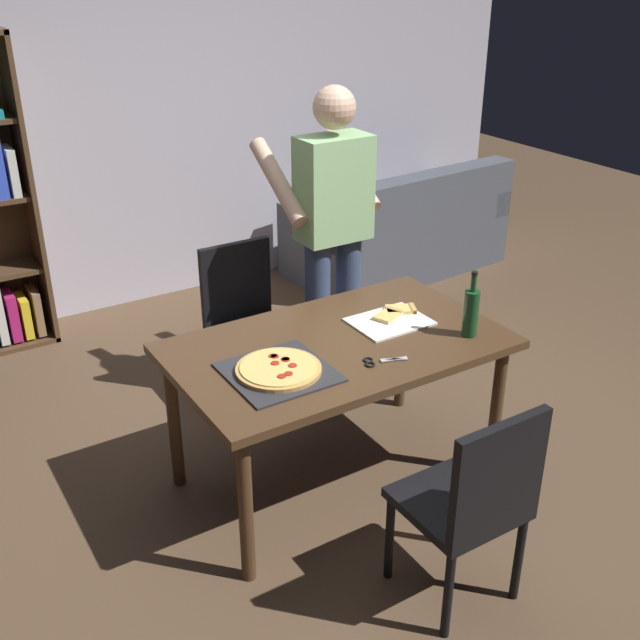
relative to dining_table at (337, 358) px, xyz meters
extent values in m
plane|color=brown|center=(0.00, 0.00, -0.67)|extent=(12.00, 12.00, 0.00)
cube|color=#BCB7C6|center=(0.00, 2.60, 0.73)|extent=(6.40, 0.10, 2.80)
cube|color=#4C331E|center=(0.00, 0.00, 0.06)|extent=(1.50, 0.90, 0.04)
cylinder|color=#4C331E|center=(-0.67, -0.37, -0.32)|extent=(0.06, 0.06, 0.71)
cylinder|color=#4C331E|center=(0.67, -0.37, -0.32)|extent=(0.06, 0.06, 0.71)
cylinder|color=#4C331E|center=(-0.67, 0.37, -0.32)|extent=(0.06, 0.06, 0.71)
cylinder|color=#4C331E|center=(0.67, 0.37, -0.32)|extent=(0.06, 0.06, 0.71)
cube|color=black|center=(0.00, -0.85, -0.24)|extent=(0.42, 0.42, 0.04)
cube|color=black|center=(0.00, -1.04, 0.00)|extent=(0.42, 0.04, 0.45)
cylinder|color=black|center=(0.18, -0.67, -0.47)|extent=(0.04, 0.04, 0.41)
cylinder|color=black|center=(-0.18, -0.67, -0.47)|extent=(0.04, 0.04, 0.41)
cylinder|color=black|center=(0.18, -1.03, -0.47)|extent=(0.04, 0.04, 0.41)
cylinder|color=black|center=(-0.18, -1.03, -0.47)|extent=(0.04, 0.04, 0.41)
cube|color=black|center=(0.00, 0.85, -0.24)|extent=(0.42, 0.42, 0.04)
cube|color=black|center=(0.00, 1.04, 0.00)|extent=(0.42, 0.04, 0.45)
cylinder|color=black|center=(-0.18, 0.67, -0.47)|extent=(0.04, 0.04, 0.41)
cylinder|color=black|center=(0.18, 0.67, -0.47)|extent=(0.04, 0.04, 0.41)
cylinder|color=black|center=(-0.18, 1.03, -0.47)|extent=(0.04, 0.04, 0.41)
cylinder|color=black|center=(0.18, 1.03, -0.47)|extent=(0.04, 0.04, 0.41)
cube|color=#4C515B|center=(1.90, 2.05, -0.47)|extent=(1.76, 0.97, 0.40)
cube|color=#4C515B|center=(1.92, 1.73, -0.05)|extent=(1.71, 0.33, 0.45)
cube|color=#4C515B|center=(2.67, 2.11, -0.17)|extent=(0.22, 0.86, 0.20)
cube|color=#4C515B|center=(1.13, 1.99, -0.17)|extent=(0.22, 0.86, 0.20)
cube|color=#513823|center=(-0.78, 2.35, 0.30)|extent=(0.03, 0.35, 1.95)
cube|color=#B21E66|center=(-1.02, 2.33, -0.47)|extent=(0.06, 0.22, 0.31)
cube|color=yellow|center=(-0.94, 2.33, -0.49)|extent=(0.05, 0.22, 0.27)
cube|color=olive|center=(-0.86, 2.33, -0.47)|extent=(0.05, 0.22, 0.30)
cube|color=silver|center=(-0.86, 2.33, 0.46)|extent=(0.05, 0.22, 0.29)
cylinder|color=#38476B|center=(0.53, 0.70, -0.20)|extent=(0.14, 0.14, 0.95)
cylinder|color=#38476B|center=(0.33, 0.70, -0.20)|extent=(0.14, 0.14, 0.95)
cube|color=#99CC8C|center=(0.43, 0.70, 0.55)|extent=(0.38, 0.22, 0.55)
sphere|color=#E0B293|center=(0.43, 0.70, 0.97)|extent=(0.22, 0.22, 0.22)
cylinder|color=#E0B293|center=(0.66, 0.88, 0.58)|extent=(0.09, 0.50, 0.39)
cylinder|color=#E0B293|center=(0.20, 0.88, 0.58)|extent=(0.09, 0.50, 0.39)
cube|color=#2D2D33|center=(-0.36, -0.10, 0.08)|extent=(0.42, 0.42, 0.01)
cylinder|color=tan|center=(-0.36, -0.10, 0.10)|extent=(0.36, 0.36, 0.02)
cylinder|color=#EACC6B|center=(-0.36, -0.10, 0.11)|extent=(0.33, 0.33, 0.01)
cylinder|color=#B22819|center=(-0.31, -0.07, 0.12)|extent=(0.04, 0.04, 0.00)
cylinder|color=#B22819|center=(-0.34, -0.02, 0.12)|extent=(0.04, 0.04, 0.00)
cylinder|color=#B22819|center=(-0.31, -0.13, 0.12)|extent=(0.04, 0.04, 0.00)
cylinder|color=#B22819|center=(-0.36, -0.18, 0.12)|extent=(0.04, 0.04, 0.00)
cylinder|color=#B22819|center=(-0.39, -0.19, 0.12)|extent=(0.04, 0.04, 0.00)
cylinder|color=#B22819|center=(-0.36, -0.08, 0.12)|extent=(0.04, 0.04, 0.00)
cylinder|color=#B22819|center=(-0.31, -0.07, 0.12)|extent=(0.04, 0.04, 0.00)
cylinder|color=#B22819|center=(-0.34, -0.02, 0.12)|extent=(0.04, 0.04, 0.00)
cube|color=white|center=(0.32, 0.04, 0.08)|extent=(0.36, 0.28, 0.01)
cube|color=#EACC6B|center=(0.34, 0.07, 0.10)|extent=(0.16, 0.14, 0.02)
cube|color=tan|center=(0.39, 0.10, 0.10)|extent=(0.06, 0.09, 0.02)
cube|color=#EACC6B|center=(0.43, 0.10, 0.10)|extent=(0.17, 0.14, 0.02)
cube|color=tan|center=(0.48, 0.07, 0.10)|extent=(0.06, 0.09, 0.02)
cylinder|color=#194723|center=(0.55, -0.26, 0.19)|extent=(0.07, 0.07, 0.22)
cylinder|color=#194723|center=(0.55, -0.26, 0.34)|extent=(0.03, 0.03, 0.08)
cylinder|color=black|center=(0.55, -0.26, 0.39)|extent=(0.03, 0.03, 0.02)
cube|color=silver|center=(0.11, -0.27, 0.09)|extent=(0.12, 0.04, 0.01)
cube|color=silver|center=(0.11, -0.27, 0.09)|extent=(0.11, 0.07, 0.01)
torus|color=black|center=(0.02, -0.22, 0.09)|extent=(0.06, 0.06, 0.01)
torus|color=black|center=(0.00, -0.25, 0.09)|extent=(0.06, 0.06, 0.01)
camera|label=1|loc=(-1.69, -2.55, 1.68)|focal=42.90mm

